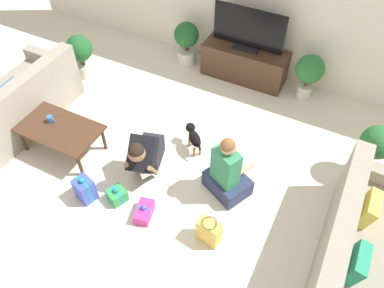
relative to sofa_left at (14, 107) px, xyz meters
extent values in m
plane|color=beige|center=(2.39, 0.15, -0.30)|extent=(16.00, 16.00, 0.00)
cube|color=gray|center=(-0.05, 0.00, -0.08)|extent=(0.91, 1.97, 0.44)
cube|color=gray|center=(0.30, 0.00, 0.35)|extent=(0.20, 1.97, 0.42)
cube|color=gray|center=(-0.05, 0.91, 0.01)|extent=(0.91, 0.16, 0.62)
cube|color=#3366AD|center=(0.10, 0.00, 0.29)|extent=(0.18, 0.34, 0.32)
cube|color=gray|center=(4.84, -0.03, -0.08)|extent=(0.91, 1.97, 0.44)
cube|color=gray|center=(4.49, -0.03, 0.35)|extent=(0.20, 1.97, 0.42)
cube|color=gray|center=(4.84, 0.87, 0.01)|extent=(0.91, 0.16, 0.62)
cube|color=#288E6B|center=(4.69, -0.36, 0.29)|extent=(0.18, 0.34, 0.32)
cube|color=#EACC4C|center=(4.69, 0.30, 0.29)|extent=(0.18, 0.34, 0.32)
cube|color=#472D1E|center=(0.93, -0.11, 0.10)|extent=(1.08, 0.63, 0.03)
cylinder|color=#472D1E|center=(0.45, -0.36, -0.11)|extent=(0.04, 0.04, 0.38)
cylinder|color=#472D1E|center=(1.41, -0.36, -0.11)|extent=(0.04, 0.04, 0.38)
cylinder|color=#472D1E|center=(0.45, 0.15, -0.11)|extent=(0.04, 0.04, 0.38)
cylinder|color=#472D1E|center=(1.41, 0.15, -0.11)|extent=(0.04, 0.04, 0.38)
cube|color=#472D1E|center=(2.51, 2.48, -0.02)|extent=(1.35, 0.47, 0.55)
cube|color=black|center=(2.51, 2.48, 0.28)|extent=(0.39, 0.20, 0.05)
cube|color=black|center=(2.51, 2.48, 0.61)|extent=(1.12, 0.03, 0.62)
cylinder|color=beige|center=(4.64, 1.30, -0.15)|extent=(0.29, 0.29, 0.29)
cylinder|color=brown|center=(4.64, 1.30, 0.05)|extent=(0.05, 0.05, 0.12)
sphere|color=#286B33|center=(4.64, 1.30, 0.29)|extent=(0.41, 0.41, 0.41)
cylinder|color=beige|center=(0.15, 1.34, -0.19)|extent=(0.28, 0.28, 0.22)
cylinder|color=brown|center=(0.15, 1.34, -0.02)|extent=(0.05, 0.05, 0.13)
sphere|color=#1E5628|center=(0.15, 1.34, 0.22)|extent=(0.42, 0.42, 0.42)
cylinder|color=beige|center=(3.54, 2.43, -0.18)|extent=(0.22, 0.22, 0.23)
cylinder|color=brown|center=(3.54, 2.43, 0.00)|extent=(0.04, 0.04, 0.13)
sphere|color=#286B33|center=(3.54, 2.43, 0.24)|extent=(0.43, 0.43, 0.43)
cylinder|color=beige|center=(1.49, 2.43, -0.18)|extent=(0.32, 0.32, 0.24)
cylinder|color=brown|center=(1.49, 2.43, 0.00)|extent=(0.06, 0.06, 0.12)
sphere|color=#1E5628|center=(1.49, 2.43, 0.24)|extent=(0.41, 0.41, 0.41)
cube|color=#23232D|center=(2.07, 0.26, -0.16)|extent=(0.40, 0.50, 0.28)
cube|color=black|center=(2.15, 0.00, 0.12)|extent=(0.44, 0.54, 0.44)
sphere|color=#8E6647|center=(2.19, -0.17, 0.33)|extent=(0.21, 0.21, 0.21)
sphere|color=black|center=(2.19, -0.17, 0.37)|extent=(0.19, 0.19, 0.19)
cylinder|color=#8E6647|center=(2.04, -0.14, -0.05)|extent=(0.13, 0.26, 0.38)
cylinder|color=#8E6647|center=(2.31, -0.06, -0.05)|extent=(0.13, 0.26, 0.38)
cube|color=#283351|center=(3.17, 0.28, -0.18)|extent=(0.64, 0.59, 0.24)
cube|color=#338456|center=(3.15, 0.22, 0.19)|extent=(0.38, 0.32, 0.50)
sphere|color=tan|center=(3.15, 0.23, 0.52)|extent=(0.18, 0.18, 0.18)
sphere|color=brown|center=(3.15, 0.22, 0.55)|extent=(0.17, 0.17, 0.17)
cylinder|color=tan|center=(3.35, 0.35, 0.11)|extent=(0.16, 0.26, 0.06)
cylinder|color=tan|center=(3.12, 0.46, 0.11)|extent=(0.16, 0.26, 0.06)
ellipsoid|color=black|center=(2.52, 0.67, -0.07)|extent=(0.31, 0.31, 0.15)
sphere|color=black|center=(2.39, 0.80, -0.03)|extent=(0.13, 0.13, 0.13)
sphere|color=olive|center=(2.35, 0.83, -0.04)|extent=(0.06, 0.06, 0.06)
cylinder|color=black|center=(2.65, 0.55, -0.03)|extent=(0.08, 0.08, 0.10)
cylinder|color=olive|center=(2.48, 0.77, -0.22)|extent=(0.03, 0.03, 0.16)
cylinder|color=olive|center=(2.42, 0.70, -0.22)|extent=(0.03, 0.03, 0.16)
cylinder|color=olive|center=(2.62, 0.63, -0.22)|extent=(0.03, 0.03, 0.16)
cylinder|color=olive|center=(2.56, 0.57, -0.22)|extent=(0.03, 0.03, 0.16)
cube|color=#CC3389|center=(2.45, -0.52, -0.23)|extent=(0.24, 0.33, 0.14)
cube|color=#3D51BC|center=(2.45, -0.52, -0.23)|extent=(0.18, 0.07, 0.14)
sphere|color=#3D51BC|center=(2.45, -0.52, -0.14)|extent=(0.06, 0.06, 0.06)
cube|color=#3D51BC|center=(1.68, -0.62, -0.14)|extent=(0.27, 0.25, 0.32)
cube|color=teal|center=(1.68, -0.62, -0.14)|extent=(0.23, 0.09, 0.32)
sphere|color=teal|center=(1.68, -0.62, 0.04)|extent=(0.07, 0.07, 0.07)
cube|color=#2D934C|center=(2.04, -0.48, -0.22)|extent=(0.26, 0.26, 0.17)
cube|color=teal|center=(2.04, -0.48, -0.22)|extent=(0.20, 0.10, 0.17)
sphere|color=teal|center=(2.04, -0.48, -0.11)|extent=(0.07, 0.07, 0.07)
cube|color=#E5B74C|center=(3.26, -0.46, -0.13)|extent=(0.28, 0.18, 0.34)
torus|color=#4C3823|center=(3.26, -0.46, 0.06)|extent=(0.19, 0.19, 0.01)
cylinder|color=#386BAD|center=(0.77, -0.06, 0.16)|extent=(0.08, 0.08, 0.09)
torus|color=#386BAD|center=(0.82, -0.06, 0.16)|extent=(0.06, 0.01, 0.06)
camera|label=1|loc=(4.02, -2.37, 3.58)|focal=35.00mm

